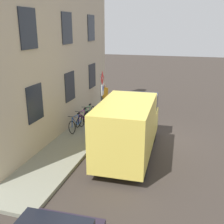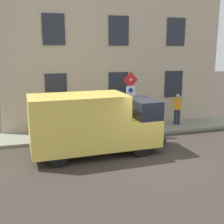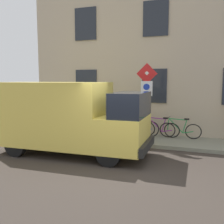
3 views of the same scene
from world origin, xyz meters
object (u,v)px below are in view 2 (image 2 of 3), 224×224
(delivery_van, at_px, (93,123))
(bicycle_blue, at_px, (112,121))
(bicycle_purple, at_px, (127,120))
(bicycle_green, at_px, (142,119))
(sign_post_stacked, at_px, (130,94))
(litter_bin, at_px, (117,125))
(pedestrian, at_px, (177,108))

(delivery_van, height_order, bicycle_blue, delivery_van)
(delivery_van, relative_size, bicycle_purple, 3.14)
(bicycle_blue, bearing_deg, bicycle_green, -176.91)
(sign_post_stacked, height_order, litter_bin, sign_post_stacked)
(sign_post_stacked, distance_m, bicycle_purple, 2.05)
(sign_post_stacked, distance_m, bicycle_green, 2.34)
(sign_post_stacked, xyz_separation_m, bicycle_green, (1.23, -1.17, -1.61))
(delivery_van, height_order, bicycle_purple, delivery_van)
(delivery_van, distance_m, bicycle_blue, 3.69)
(bicycle_green, distance_m, bicycle_purple, 0.86)
(bicycle_green, xyz_separation_m, pedestrian, (-0.33, -1.95, 0.56))
(litter_bin, bearing_deg, sign_post_stacked, -102.62)
(bicycle_blue, bearing_deg, pedestrian, 177.97)
(bicycle_purple, bearing_deg, bicycle_green, -177.15)
(sign_post_stacked, bearing_deg, pedestrian, -73.97)
(bicycle_green, distance_m, pedestrian, 2.06)
(pedestrian, bearing_deg, bicycle_green, -70.16)
(bicycle_purple, distance_m, bicycle_blue, 0.86)
(bicycle_purple, relative_size, bicycle_blue, 1.00)
(delivery_van, distance_m, litter_bin, 2.76)
(sign_post_stacked, bearing_deg, delivery_van, 129.71)
(delivery_van, bearing_deg, pedestrian, 25.51)
(pedestrian, bearing_deg, delivery_van, -33.16)
(bicycle_green, bearing_deg, bicycle_purple, -0.55)
(pedestrian, bearing_deg, litter_bin, -49.07)
(litter_bin, bearing_deg, bicycle_purple, -40.25)
(bicycle_purple, xyz_separation_m, pedestrian, (-0.33, -2.81, 0.56))
(delivery_van, xyz_separation_m, bicycle_purple, (3.14, -2.61, -0.82))
(litter_bin, bearing_deg, bicycle_blue, -3.10)
(sign_post_stacked, distance_m, delivery_van, 3.10)
(sign_post_stacked, relative_size, bicycle_blue, 1.72)
(pedestrian, bearing_deg, bicycle_purple, -67.25)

